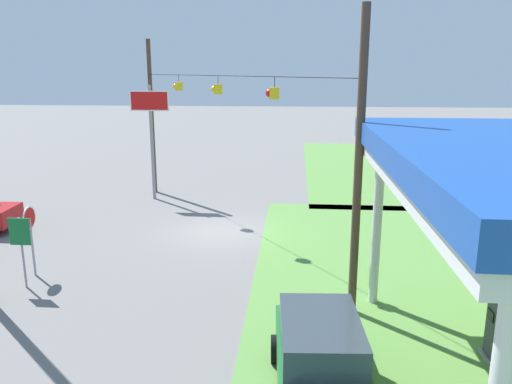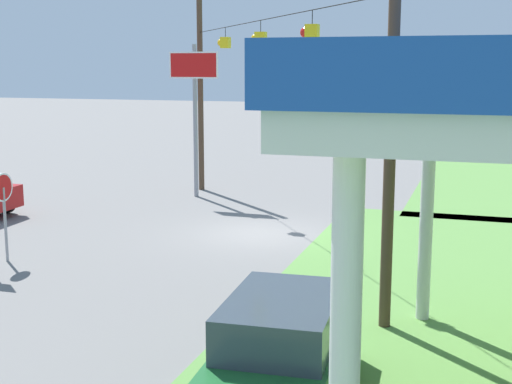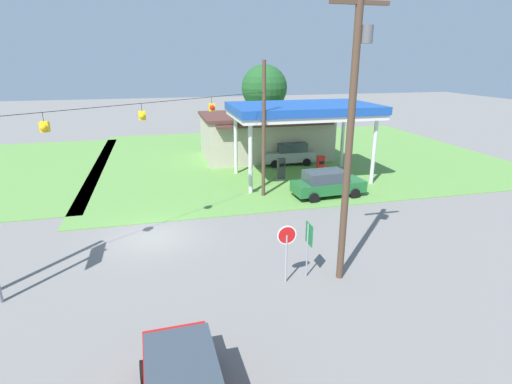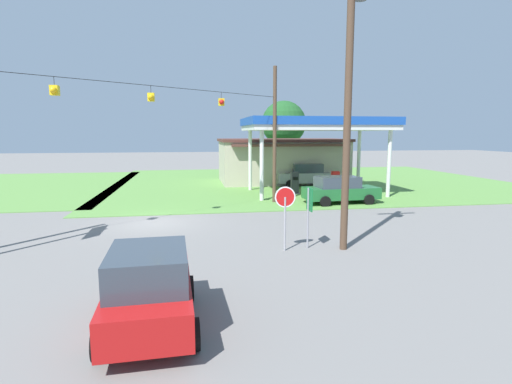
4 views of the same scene
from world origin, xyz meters
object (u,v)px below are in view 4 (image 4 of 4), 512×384
at_px(fuel_pump_far, 335,183).
at_px(tree_behind_station, 284,123).
at_px(gas_station_store, 282,160).
at_px(utility_pole_main, 350,84).
at_px(fuel_pump_near, 295,184).
at_px(car_at_pumps_front, 340,190).
at_px(car_at_pumps_rear, 305,175).
at_px(gas_station_canopy, 316,125).
at_px(car_on_crossroad, 150,288).
at_px(route_sign, 309,205).
at_px(stop_sign_roadside, 285,204).

distance_m(fuel_pump_far, tree_behind_station, 17.29).
height_order(gas_station_store, utility_pole_main, utility_pole_main).
xyz_separation_m(fuel_pump_far, utility_pole_main, (-4.96, -14.21, 5.50)).
height_order(fuel_pump_near, car_at_pumps_front, car_at_pumps_front).
bearing_deg(tree_behind_station, fuel_pump_near, -100.51).
bearing_deg(car_at_pumps_rear, gas_station_store, -66.83).
distance_m(gas_station_canopy, car_on_crossroad, 22.45).
relative_size(fuel_pump_far, tree_behind_station, 0.20).
bearing_deg(gas_station_canopy, fuel_pump_near, -179.95).
relative_size(car_on_crossroad, utility_pole_main, 0.37).
bearing_deg(utility_pole_main, car_at_pumps_front, 69.78).
bearing_deg(utility_pole_main, route_sign, 163.69).
height_order(car_at_pumps_front, car_on_crossroad, car_on_crossroad).
xyz_separation_m(fuel_pump_near, car_on_crossroad, (-8.67, -19.53, 0.17)).
distance_m(fuel_pump_near, car_at_pumps_rear, 4.84).
distance_m(fuel_pump_far, route_sign, 15.21).
xyz_separation_m(gas_station_canopy, fuel_pump_far, (1.58, -0.00, -4.31)).
height_order(fuel_pump_near, route_sign, route_sign).
xyz_separation_m(fuel_pump_near, utility_pole_main, (-1.79, -14.21, 5.50)).
bearing_deg(car_at_pumps_rear, stop_sign_roadside, 73.00).
relative_size(car_at_pumps_rear, utility_pole_main, 0.40).
bearing_deg(car_at_pumps_front, utility_pole_main, -113.68).
bearing_deg(utility_pole_main, fuel_pump_far, 70.76).
distance_m(route_sign, tree_behind_station, 31.28).
xyz_separation_m(car_at_pumps_rear, route_sign, (-5.18, -18.19, 0.72)).
relative_size(fuel_pump_far, car_at_pumps_front, 0.34).
bearing_deg(car_at_pumps_rear, utility_pole_main, 79.93).
bearing_deg(gas_station_canopy, fuel_pump_far, -0.05).
distance_m(fuel_pump_far, car_at_pumps_front, 4.58).
relative_size(car_at_pumps_rear, route_sign, 1.90).
height_order(car_at_pumps_front, tree_behind_station, tree_behind_station).
distance_m(fuel_pump_far, stop_sign_roadside, 15.85).
height_order(gas_station_canopy, car_at_pumps_rear, gas_station_canopy).
bearing_deg(tree_behind_station, gas_station_store, -104.43).
xyz_separation_m(fuel_pump_far, car_at_pumps_front, (-1.34, -4.38, 0.12)).
bearing_deg(gas_station_store, car_on_crossroad, -109.18).
height_order(gas_station_canopy, utility_pole_main, utility_pole_main).
height_order(gas_station_canopy, car_at_pumps_front, gas_station_canopy).
bearing_deg(stop_sign_roadside, car_at_pumps_front, -121.78).
height_order(car_at_pumps_rear, route_sign, route_sign).
height_order(fuel_pump_far, car_at_pumps_front, car_at_pumps_front).
relative_size(gas_station_store, tree_behind_station, 1.39).
bearing_deg(stop_sign_roadside, car_on_crossroad, 50.54).
bearing_deg(car_on_crossroad, gas_station_store, -21.41).
bearing_deg(gas_station_store, fuel_pump_far, -72.51).
distance_m(gas_station_store, utility_pole_main, 22.39).
bearing_deg(tree_behind_station, car_on_crossroad, -108.02).
bearing_deg(car_on_crossroad, fuel_pump_far, -33.46).
bearing_deg(tree_behind_station, fuel_pump_far, -89.69).
height_order(car_at_pumps_rear, stop_sign_roadside, stop_sign_roadside).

